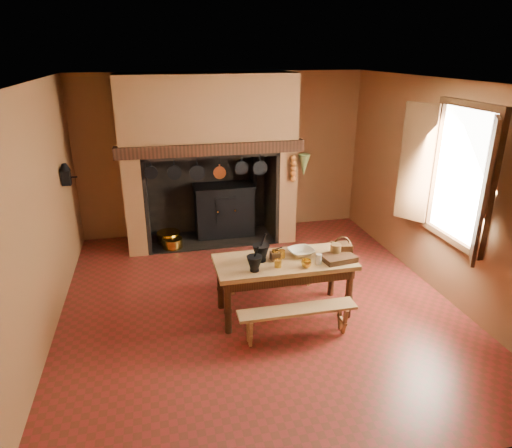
{
  "coord_description": "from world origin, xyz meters",
  "views": [
    {
      "loc": [
        -1.19,
        -5.12,
        3.14
      ],
      "look_at": [
        0.04,
        0.3,
        1.01
      ],
      "focal_mm": 32.0,
      "sensor_mm": 36.0,
      "label": 1
    }
  ],
  "objects_px": {
    "bench_front": "(297,316)",
    "wicker_basket": "(342,248)",
    "work_table": "(284,268)",
    "mixing_bowl": "(301,252)",
    "iron_range": "(224,209)",
    "coffee_grinder": "(275,255)"
  },
  "relations": [
    {
      "from": "bench_front",
      "to": "iron_range",
      "type": "bearing_deg",
      "value": 95.31
    },
    {
      "from": "work_table",
      "to": "mixing_bowl",
      "type": "relative_size",
      "value": 5.38
    },
    {
      "from": "coffee_grinder",
      "to": "iron_range",
      "type": "bearing_deg",
      "value": 90.41
    },
    {
      "from": "wicker_basket",
      "to": "coffee_grinder",
      "type": "bearing_deg",
      "value": -169.84
    },
    {
      "from": "bench_front",
      "to": "coffee_grinder",
      "type": "height_order",
      "value": "coffee_grinder"
    },
    {
      "from": "work_table",
      "to": "wicker_basket",
      "type": "relative_size",
      "value": 6.16
    },
    {
      "from": "coffee_grinder",
      "to": "work_table",
      "type": "bearing_deg",
      "value": -13.81
    },
    {
      "from": "iron_range",
      "to": "wicker_basket",
      "type": "xyz_separation_m",
      "value": [
        1.06,
        -2.72,
        0.33
      ]
    },
    {
      "from": "coffee_grinder",
      "to": "mixing_bowl",
      "type": "bearing_deg",
      "value": 8.16
    },
    {
      "from": "work_table",
      "to": "wicker_basket",
      "type": "height_order",
      "value": "wicker_basket"
    },
    {
      "from": "wicker_basket",
      "to": "mixing_bowl",
      "type": "bearing_deg",
      "value": -178.64
    },
    {
      "from": "iron_range",
      "to": "coffee_grinder",
      "type": "distance_m",
      "value": 2.74
    },
    {
      "from": "iron_range",
      "to": "mixing_bowl",
      "type": "height_order",
      "value": "iron_range"
    },
    {
      "from": "mixing_bowl",
      "to": "work_table",
      "type": "bearing_deg",
      "value": -158.79
    },
    {
      "from": "coffee_grinder",
      "to": "bench_front",
      "type": "bearing_deg",
      "value": -82.76
    },
    {
      "from": "bench_front",
      "to": "wicker_basket",
      "type": "distance_m",
      "value": 1.08
    },
    {
      "from": "work_table",
      "to": "coffee_grinder",
      "type": "distance_m",
      "value": 0.21
    },
    {
      "from": "wicker_basket",
      "to": "work_table",
      "type": "bearing_deg",
      "value": -168.39
    },
    {
      "from": "mixing_bowl",
      "to": "wicker_basket",
      "type": "height_order",
      "value": "wicker_basket"
    },
    {
      "from": "coffee_grinder",
      "to": "mixing_bowl",
      "type": "xyz_separation_m",
      "value": [
        0.36,
        0.07,
        -0.02
      ]
    },
    {
      "from": "work_table",
      "to": "wicker_basket",
      "type": "distance_m",
      "value": 0.77
    },
    {
      "from": "iron_range",
      "to": "work_table",
      "type": "distance_m",
      "value": 2.75
    }
  ]
}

